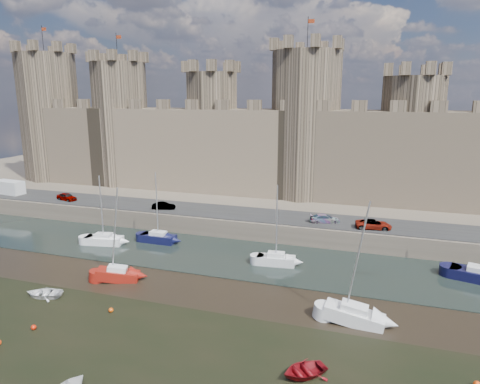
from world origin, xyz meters
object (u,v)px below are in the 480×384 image
Objects in this scene: sailboat_1 at (158,237)px; sailboat_5 at (354,315)px; car_3 at (373,224)px; sailboat_4 at (118,274)px; car_0 at (67,197)px; sailboat_2 at (276,259)px; sailboat_0 at (104,239)px; car_1 at (164,206)px; car_2 at (325,219)px; sailboat_3 at (480,275)px; van at (9,188)px.

sailboat_5 is at bearing -26.02° from sailboat_1.
car_3 is 0.44× the size of sailboat_4.
sailboat_4 is (21.45, -18.58, -2.38)m from car_0.
sailboat_5 reaches higher than sailboat_2.
sailboat_0 reaches higher than car_3.
car_1 is 34.40m from sailboat_5.
car_1 is at bearing 148.25° from sailboat_5.
car_0 is 40.27m from car_2.
car_3 is at bearing -116.21° from car_2.
sailboat_3 is (21.06, 2.17, 0.01)m from sailboat_2.
car_0 is 21.11m from sailboat_1.
sailboat_5 is (45.29, -19.77, -2.35)m from car_0.
sailboat_1 is (2.68, -6.77, -2.29)m from car_1.
sailboat_2 is (-10.25, -9.15, -2.35)m from car_3.
sailboat_0 is at bearing 111.95° from sailboat_4.
sailboat_4 is at bearing 117.30° from car_2.
car_1 is 0.63× the size of van.
car_3 is 13.94m from sailboat_2.
car_0 is at bearing 72.62° from car_2.
car_3 is at bearing 14.48° from sailboat_1.
sailboat_3 is (43.72, 2.31, 0.05)m from sailboat_0.
sailboat_2 is at bearing 135.01° from sailboat_5.
car_2 is at bearing 5.99° from van.
car_0 is 0.93× the size of car_2.
sailboat_4 reaches higher than car_1.
sailboat_4 reaches higher than sailboat_1.
car_0 is 0.40× the size of sailboat_0.
car_2 is 0.39× the size of sailboat_4.
sailboat_0 reaches higher than van.
sailboat_1 is (6.33, 2.80, 0.03)m from sailboat_0.
sailboat_1 is at bearing -7.17° from van.
van is at bearing -171.05° from sailboat_3.
sailboat_0 is at bearing -111.73° from car_0.
car_1 is at bearing 73.45° from car_2.
car_1 is 0.76× the size of car_3.
car_0 is 0.36× the size of sailboat_4.
car_1 is 0.33× the size of sailboat_3.
sailboat_5 is at bearing 168.63° from car_3.
car_0 is at bearing 161.53° from sailboat_1.
sailboat_1 reaches higher than car_1.
sailboat_1 is at bearing -174.01° from car_1.
van is at bearing 163.47° from sailboat_5.
car_3 is 34.28m from sailboat_0.
van reaches higher than car_1.
car_3 is at bearing 162.81° from sailboat_3.
sailboat_5 is (57.47, -20.54, -2.88)m from van.
van reaches higher than car_3.
sailboat_2 reaches higher than car_3.
car_3 is 0.84× the size of van.
sailboat_4 is (4.32, -18.44, -2.31)m from car_1.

